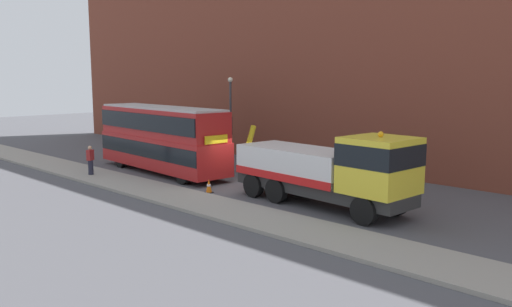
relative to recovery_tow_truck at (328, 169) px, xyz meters
The scene contains 8 objects.
ground_plane 6.31m from the recovery_tow_truck, behind, with size 120.00×120.00×0.00m, color #4C4C51.
near_kerb 7.25m from the recovery_tow_truck, 148.88° to the right, with size 60.00×2.80×0.15m, color gray.
building_facade 12.49m from the recovery_tow_truck, 124.08° to the left, with size 60.00×1.50×16.00m.
recovery_tow_truck is the anchor object (origin of this frame).
double_decker_bus 12.60m from the recovery_tow_truck, behind, with size 11.16×3.32×4.06m.
pedestrian_onlooker 14.85m from the recovery_tow_truck, 165.16° to the right, with size 0.40×0.47×1.71m.
traffic_cone_near_bus 6.52m from the recovery_tow_truck, 163.97° to the right, with size 0.36×0.36×0.72m.
street_lamp 15.18m from the recovery_tow_truck, 153.49° to the left, with size 0.36×0.36×5.83m.
Camera 1 is at (19.56, -19.22, 5.84)m, focal length 36.38 mm.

